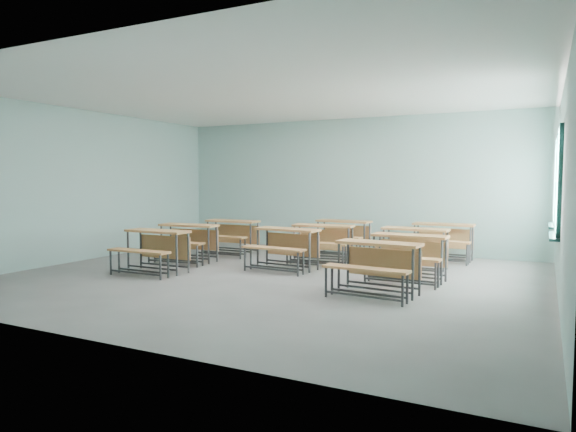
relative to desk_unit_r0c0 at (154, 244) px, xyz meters
The scene contains 11 objects.
room 2.53m from the desk_unit_r0c0, 15.95° to the left, with size 9.04×8.04×3.24m.
desk_unit_r0c0 is the anchor object (origin of this frame).
desk_unit_r0c2 4.20m from the desk_unit_r0c0, ahead, with size 1.32×0.94×0.79m.
desk_unit_r1c0 1.30m from the desk_unit_r0c0, 101.34° to the left, with size 1.32×0.94×0.79m.
desk_unit_r1c1 2.43m from the desk_unit_r0c0, 35.03° to the left, with size 1.31×0.93×0.79m.
desk_unit_r1c2 4.56m from the desk_unit_r0c0, 16.73° to the left, with size 1.29×0.89×0.79m.
desk_unit_r2c0 2.60m from the desk_unit_r0c0, 90.65° to the left, with size 1.26×0.85×0.79m.
desk_unit_r2c1 3.37m from the desk_unit_r0c0, 46.50° to the left, with size 1.34×0.98×0.79m.
desk_unit_r2c2 4.90m from the desk_unit_r0c0, 31.51° to the left, with size 1.29×0.89×0.79m.
desk_unit_r3c1 4.36m from the desk_unit_r0c0, 58.66° to the left, with size 1.30×0.92×0.79m.
desk_unit_r3c2 5.93m from the desk_unit_r0c0, 40.90° to the left, with size 1.27×0.86×0.79m.
Camera 1 is at (4.30, -7.85, 1.71)m, focal length 32.00 mm.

